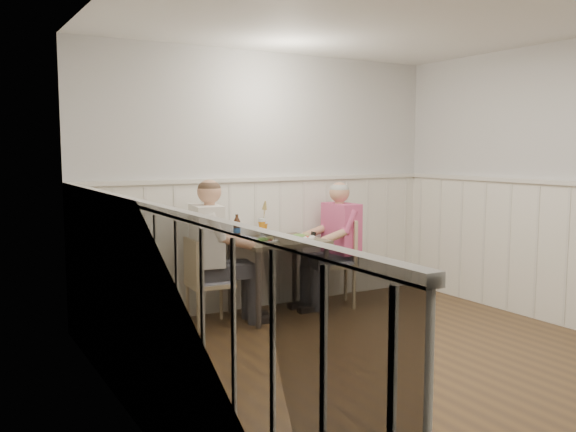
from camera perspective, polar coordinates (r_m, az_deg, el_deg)
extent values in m
plane|color=#4B3522|center=(4.70, 11.56, -14.07)|extent=(4.50, 4.50, 0.00)
cube|color=silver|center=(6.27, -2.03, 3.30)|extent=(4.00, 0.04, 2.60)
cube|color=silver|center=(3.42, -13.72, 0.64)|extent=(0.04, 4.50, 2.60)
cube|color=white|center=(4.52, 12.32, 18.47)|extent=(4.00, 4.50, 0.02)
cube|color=white|center=(6.33, -1.94, -2.59)|extent=(3.98, 0.03, 1.30)
cube|color=white|center=(3.55, -13.21, -9.85)|extent=(0.03, 4.48, 1.30)
cube|color=silver|center=(6.25, -1.90, 3.47)|extent=(3.98, 0.06, 0.04)
cube|color=silver|center=(3.43, -13.25, 1.00)|extent=(0.06, 4.48, 0.04)
cube|color=brown|center=(5.93, -0.98, -2.41)|extent=(0.84, 0.70, 0.04)
cylinder|color=#3F3833|center=(5.56, -2.79, -6.93)|extent=(0.05, 0.05, 0.71)
cylinder|color=#3F3833|center=(6.09, -5.42, -5.79)|extent=(0.05, 0.05, 0.71)
cylinder|color=#3F3833|center=(5.93, 3.60, -6.10)|extent=(0.05, 0.05, 0.71)
cylinder|color=#3F3833|center=(6.43, 0.60, -5.12)|extent=(0.05, 0.05, 0.71)
cube|color=tan|center=(6.36, 4.22, -4.49)|extent=(0.56, 0.56, 0.04)
cube|color=#5B65A2|center=(6.36, 4.22, -4.17)|extent=(0.50, 0.50, 0.03)
cube|color=tan|center=(6.37, 5.94, -2.27)|extent=(0.19, 0.41, 0.45)
cylinder|color=tan|center=(6.28, 6.20, -6.80)|extent=(0.04, 0.04, 0.42)
cylinder|color=tan|center=(6.20, 2.88, -6.93)|extent=(0.04, 0.04, 0.42)
cylinder|color=tan|center=(6.63, 5.43, -6.09)|extent=(0.04, 0.04, 0.42)
cylinder|color=tan|center=(6.55, 2.28, -6.21)|extent=(0.04, 0.04, 0.42)
cube|color=tan|center=(5.67, -7.31, -6.30)|extent=(0.42, 0.42, 0.04)
cube|color=#5B65A2|center=(5.66, -7.31, -5.98)|extent=(0.37, 0.37, 0.03)
cube|color=tan|center=(5.57, -9.05, -4.23)|extent=(0.06, 0.39, 0.40)
cylinder|color=tan|center=(5.82, -9.37, -8.09)|extent=(0.03, 0.03, 0.38)
cylinder|color=tan|center=(5.92, -6.26, -7.80)|extent=(0.03, 0.03, 0.38)
cylinder|color=tan|center=(5.52, -8.37, -8.89)|extent=(0.03, 0.03, 0.38)
cylinder|color=tan|center=(5.62, -5.11, -8.56)|extent=(0.03, 0.03, 0.38)
cube|color=#3F3F47|center=(6.46, 4.82, -6.37)|extent=(0.43, 0.39, 0.43)
cube|color=#3F3F47|center=(6.29, 3.45, -4.17)|extent=(0.41, 0.35, 0.12)
cube|color=#E16095|center=(6.35, 4.87, -1.17)|extent=(0.24, 0.42, 0.52)
sphere|color=tan|center=(6.32, 4.90, 2.22)|extent=(0.21, 0.21, 0.21)
sphere|color=#A5A5A0|center=(6.31, 4.91, 2.48)|extent=(0.20, 0.20, 0.20)
cube|color=black|center=(6.16, 2.31, -1.34)|extent=(0.02, 0.07, 0.12)
cube|color=#3F3F47|center=(5.72, -7.34, -7.95)|extent=(0.50, 0.47, 0.45)
cube|color=#3F3F47|center=(5.70, -5.41, -5.02)|extent=(0.47, 0.43, 0.13)
cube|color=white|center=(5.60, -7.43, -1.77)|extent=(0.31, 0.47, 0.55)
sphere|color=tan|center=(5.56, -7.48, 2.27)|extent=(0.22, 0.22, 0.22)
sphere|color=#4C3828|center=(5.55, -7.49, 2.58)|extent=(0.21, 0.21, 0.21)
cylinder|color=white|center=(6.00, 1.17, -2.02)|extent=(0.30, 0.30, 0.02)
ellipsoid|color=#3F722D|center=(5.94, 0.98, -1.73)|extent=(0.14, 0.12, 0.05)
sphere|color=tan|center=(6.04, 1.65, -1.68)|extent=(0.04, 0.04, 0.04)
cube|color=brown|center=(6.06, 1.02, -1.77)|extent=(0.09, 0.05, 0.01)
cylinder|color=white|center=(6.09, 1.51, -1.64)|extent=(0.06, 0.06, 0.03)
cylinder|color=white|center=(5.80, -2.13, -2.33)|extent=(0.25, 0.25, 0.02)
ellipsoid|color=#3F722D|center=(5.75, -2.33, -2.08)|extent=(0.12, 0.10, 0.05)
sphere|color=tan|center=(5.83, -1.69, -2.03)|extent=(0.03, 0.03, 0.03)
cylinder|color=silver|center=(6.15, -2.19, -1.88)|extent=(0.06, 0.06, 0.01)
cylinder|color=silver|center=(6.14, -2.19, -1.55)|extent=(0.01, 0.01, 0.07)
cone|color=orange|center=(6.13, -2.20, -0.99)|extent=(0.06, 0.06, 0.06)
cylinder|color=silver|center=(6.13, -2.20, -0.59)|extent=(0.06, 0.06, 0.03)
cylinder|color=silver|center=(6.08, -2.46, -1.97)|extent=(0.07, 0.07, 0.01)
cylinder|color=silver|center=(6.07, -2.47, -1.56)|extent=(0.01, 0.01, 0.08)
cone|color=orange|center=(6.06, -2.47, -0.87)|extent=(0.08, 0.08, 0.07)
cylinder|color=silver|center=(6.05, -2.47, -0.37)|extent=(0.08, 0.08, 0.03)
cylinder|color=#321A0D|center=(5.90, -4.80, -1.38)|extent=(0.07, 0.07, 0.18)
cone|color=#321A0D|center=(5.89, -4.81, -0.30)|extent=(0.07, 0.07, 0.04)
cylinder|color=#321A0D|center=(5.89, -4.81, 0.00)|extent=(0.03, 0.03, 0.03)
cylinder|color=#2659AE|center=(5.90, -4.80, -1.33)|extent=(0.07, 0.07, 0.05)
cylinder|color=white|center=(5.77, 1.37, -2.25)|extent=(0.17, 0.16, 0.04)
cylinder|color=silver|center=(6.10, -2.38, -1.60)|extent=(0.04, 0.04, 0.08)
cylinder|color=tan|center=(6.08, -2.38, -0.31)|extent=(0.02, 0.02, 0.26)
cone|color=tan|center=(6.07, -2.39, 1.18)|extent=(0.04, 0.04, 0.09)
cube|color=#5B65A2|center=(5.99, -4.58, -2.11)|extent=(0.35, 0.29, 0.01)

